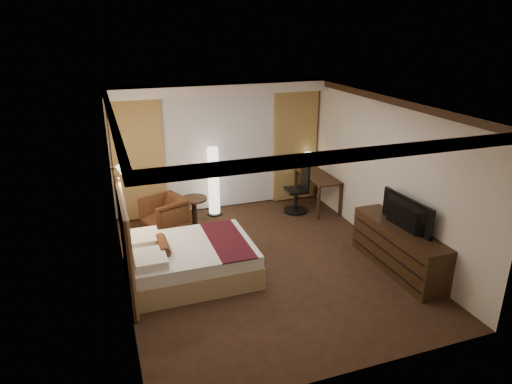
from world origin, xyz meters
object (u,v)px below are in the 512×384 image
object	(u,v)px
armchair	(164,213)
dresser	(398,248)
floor_lamp	(214,181)
bed	(192,261)
side_table	(194,212)
desk	(317,192)
office_chair	(296,188)
television	(402,208)

from	to	relation	value
armchair	dresser	world-z (taller)	dresser
armchair	floor_lamp	world-z (taller)	floor_lamp
bed	armchair	xyz separation A→B (m)	(-0.14, 1.89, 0.09)
side_table	desk	xyz separation A→B (m)	(2.72, -0.01, 0.09)
bed	office_chair	world-z (taller)	office_chair
office_chair	television	distance (m)	2.90
bed	armchair	world-z (taller)	armchair
armchair	dresser	size ratio (longest dim) A/B	0.38
side_table	office_chair	bearing A→B (deg)	-1.47
office_chair	television	size ratio (longest dim) A/B	0.93
side_table	floor_lamp	bearing A→B (deg)	37.60
side_table	office_chair	world-z (taller)	office_chair
office_chair	television	bearing A→B (deg)	-75.12
bed	television	world-z (taller)	television
bed	floor_lamp	world-z (taller)	floor_lamp
floor_lamp	dresser	distance (m)	3.96
armchair	office_chair	world-z (taller)	office_chair
desk	office_chair	distance (m)	0.55
desk	dresser	world-z (taller)	dresser
floor_lamp	side_table	bearing A→B (deg)	-142.40
office_chair	dresser	world-z (taller)	office_chair
desk	dresser	bearing A→B (deg)	-88.99
bed	side_table	size ratio (longest dim) A/B	3.33
dresser	office_chair	bearing A→B (deg)	101.60
office_chair	dresser	bearing A→B (deg)	-74.52
bed	desk	bearing A→B (deg)	31.50
bed	dresser	xyz separation A→B (m)	(3.23, -0.89, 0.10)
floor_lamp	dresser	bearing A→B (deg)	-55.18
dresser	television	xyz separation A→B (m)	(-0.03, 0.00, 0.71)
desk	television	size ratio (longest dim) A/B	1.10
armchair	dresser	bearing A→B (deg)	29.42
dresser	bed	bearing A→B (deg)	164.54
dresser	television	bearing A→B (deg)	180.00
office_chair	bed	bearing A→B (deg)	-140.57
armchair	dresser	distance (m)	4.37
dresser	side_table	bearing A→B (deg)	134.21
television	office_chair	bearing A→B (deg)	8.24
bed	desk	world-z (taller)	desk
bed	television	xyz separation A→B (m)	(3.20, -0.89, 0.81)
desk	office_chair	xyz separation A→B (m)	(-0.52, -0.05, 0.16)
floor_lamp	television	xyz separation A→B (m)	(2.22, -3.24, 0.35)
armchair	desk	size ratio (longest dim) A/B	0.60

